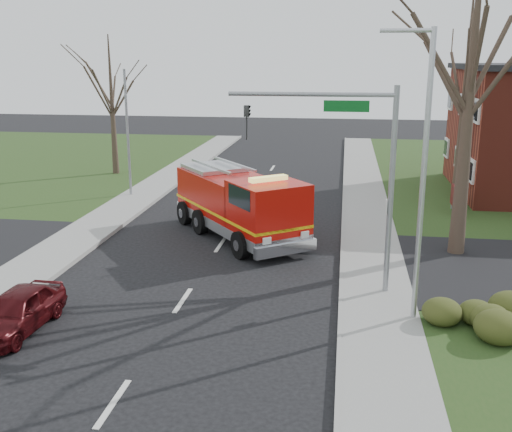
# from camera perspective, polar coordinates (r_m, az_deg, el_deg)

# --- Properties ---
(ground) EXTENTS (120.00, 120.00, 0.00)m
(ground) POSITION_cam_1_polar(r_m,az_deg,el_deg) (19.66, -6.99, -8.01)
(ground) COLOR black
(ground) RESTS_ON ground
(sidewalk_right) EXTENTS (2.40, 80.00, 0.15)m
(sidewalk_right) POSITION_cam_1_polar(r_m,az_deg,el_deg) (19.03, 11.54, -8.77)
(sidewalk_right) COLOR gray
(sidewalk_right) RESTS_ON ground
(sidewalk_left) EXTENTS (2.40, 80.00, 0.15)m
(sidewalk_left) POSITION_cam_1_polar(r_m,az_deg,el_deg) (22.04, -22.84, -6.34)
(sidewalk_left) COLOR gray
(sidewalk_left) RESTS_ON ground
(health_center_sign) EXTENTS (0.12, 2.00, 1.40)m
(health_center_sign) POSITION_cam_1_polar(r_m,az_deg,el_deg) (31.17, 18.44, 1.65)
(health_center_sign) COLOR #551414
(health_center_sign) RESTS_ON ground
(hedge_corner) EXTENTS (2.80, 2.00, 0.90)m
(hedge_corner) POSITION_cam_1_polar(r_m,az_deg,el_deg) (18.32, 20.65, -8.72)
(hedge_corner) COLOR #2C3613
(hedge_corner) RESTS_ON lawn_right
(bare_tree_near) EXTENTS (6.00, 6.00, 12.00)m
(bare_tree_near) POSITION_cam_1_polar(r_m,az_deg,el_deg) (23.85, 19.94, 13.56)
(bare_tree_near) COLOR #32241D
(bare_tree_near) RESTS_ON ground
(bare_tree_far) EXTENTS (5.25, 5.25, 10.50)m
(bare_tree_far) POSITION_cam_1_polar(r_m,az_deg,el_deg) (33.00, 19.40, 12.13)
(bare_tree_far) COLOR #32241D
(bare_tree_far) RESTS_ON ground
(bare_tree_left) EXTENTS (4.50, 4.50, 9.00)m
(bare_tree_left) POSITION_cam_1_polar(r_m,az_deg,el_deg) (40.37, -13.63, 11.60)
(bare_tree_left) COLOR #32241D
(bare_tree_left) RESTS_ON ground
(traffic_signal_mast) EXTENTS (5.29, 0.18, 6.80)m
(traffic_signal_mast) POSITION_cam_1_polar(r_m,az_deg,el_deg) (19.15, 9.07, 5.97)
(traffic_signal_mast) COLOR gray
(traffic_signal_mast) RESTS_ON ground
(streetlight_pole) EXTENTS (1.48, 0.16, 8.40)m
(streetlight_pole) POSITION_cam_1_polar(r_m,az_deg,el_deg) (17.34, 15.49, 4.17)
(streetlight_pole) COLOR #B7BABF
(streetlight_pole) RESTS_ON ground
(utility_pole_far) EXTENTS (0.14, 0.14, 7.00)m
(utility_pole_far) POSITION_cam_1_polar(r_m,az_deg,el_deg) (33.82, -12.12, 7.60)
(utility_pole_far) COLOR gray
(utility_pole_far) RESTS_ON ground
(fire_engine) EXTENTS (6.79, 7.75, 3.12)m
(fire_engine) POSITION_cam_1_polar(r_m,az_deg,el_deg) (25.78, -1.55, 0.98)
(fire_engine) COLOR #B00E08
(fire_engine) RESTS_ON ground
(parked_car_maroon) EXTENTS (1.61, 3.68, 1.23)m
(parked_car_maroon) POSITION_cam_1_polar(r_m,az_deg,el_deg) (18.58, -21.80, -8.38)
(parked_car_maroon) COLOR #3C090C
(parked_car_maroon) RESTS_ON ground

